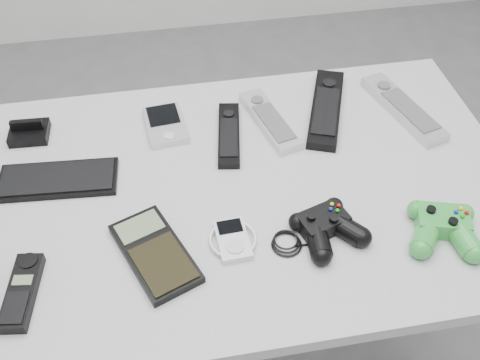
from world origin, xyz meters
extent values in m
plane|color=slate|center=(0.00, 0.00, 0.00)|extent=(3.50, 3.50, 0.00)
cube|color=#97979A|center=(0.04, -0.09, 0.71)|extent=(1.09, 0.70, 0.03)
cylinder|color=black|center=(-0.46, 0.22, 0.35)|extent=(0.03, 0.03, 0.70)
cylinder|color=black|center=(0.53, 0.22, 0.35)|extent=(0.03, 0.03, 0.70)
cube|color=black|center=(-0.32, -0.01, 0.74)|extent=(0.24, 0.12, 0.01)
cube|color=black|center=(-0.39, 0.14, 0.75)|extent=(0.08, 0.08, 0.04)
cube|color=silver|center=(-0.10, 0.12, 0.74)|extent=(0.09, 0.13, 0.02)
cube|color=silver|center=(0.13, 0.09, 0.74)|extent=(0.10, 0.22, 0.02)
cube|color=black|center=(0.03, 0.06, 0.74)|extent=(0.08, 0.20, 0.02)
cube|color=black|center=(0.26, 0.11, 0.74)|extent=(0.15, 0.27, 0.03)
cube|color=#B5B6BC|center=(0.43, 0.08, 0.74)|extent=(0.12, 0.26, 0.03)
cube|color=black|center=(-0.37, -0.27, 0.74)|extent=(0.07, 0.15, 0.02)
cube|color=black|center=(-0.15, -0.23, 0.74)|extent=(0.16, 0.21, 0.02)
cube|color=silver|center=(-0.01, -0.22, 0.74)|extent=(0.09, 0.10, 0.02)
camera|label=1|loc=(-0.10, -0.83, 1.53)|focal=42.00mm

